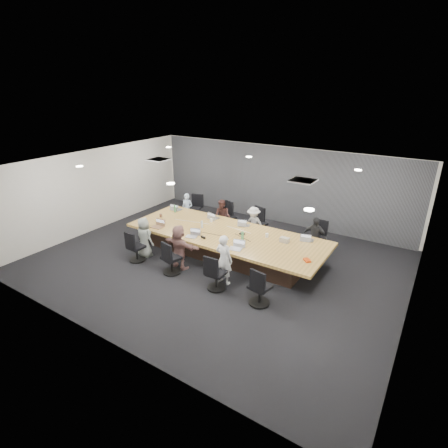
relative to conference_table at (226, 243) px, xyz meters
The scene contains 41 objects.
floor 0.64m from the conference_table, 90.00° to the right, with size 10.00×8.00×0.00m, color black.
ceiling 2.45m from the conference_table, 90.00° to the right, with size 10.00×8.00×0.00m, color white.
wall_back 3.64m from the conference_table, 90.00° to the left, with size 10.00×2.80×0.00m, color beige.
wall_front 4.61m from the conference_table, 90.00° to the right, with size 10.00×2.80×0.00m, color beige.
wall_left 5.12m from the conference_table, behind, with size 8.00×2.80×0.00m, color beige.
wall_right 5.12m from the conference_table, ahead, with size 8.00×2.80×0.00m, color beige.
curtain 3.56m from the conference_table, 90.00° to the left, with size 9.80×0.04×2.80m, color #4F5057.
conference_table is the anchor object (origin of this frame).
chair_0 3.04m from the conference_table, 146.06° to the left, with size 0.57×0.57×0.85m, color black, non-canonical shape.
chair_1 1.97m from the conference_table, 120.31° to the left, with size 0.53×0.53×0.79m, color black, non-canonical shape.
chair_2 1.71m from the conference_table, 83.13° to the left, with size 0.55×0.55×0.82m, color black, non-canonical shape.
chair_3 2.81m from the conference_table, 37.22° to the left, with size 0.52×0.52×0.77m, color black, non-canonical shape.
chair_4 2.62m from the conference_table, 139.57° to the right, with size 0.49×0.49×0.73m, color black, non-canonical shape.
chair_5 1.83m from the conference_table, 111.47° to the right, with size 0.51×0.51×0.76m, color black, non-canonical shape.
chair_6 1.88m from the conference_table, 64.74° to the right, with size 0.50×0.50×0.74m, color black, non-canonical shape.
chair_7 2.64m from the conference_table, 40.12° to the right, with size 0.52×0.52×0.77m, color black, non-canonical shape.
person_0 2.87m from the conference_table, 151.88° to the left, with size 0.43×0.28×1.17m, color #ABC0DD.
laptop_0 2.67m from the conference_table, 162.43° to the left, with size 0.34×0.23×0.02m, color #B2B2B7.
person_1 1.69m from the conference_table, 126.36° to the left, with size 0.59×0.46×1.20m, color #452622.
laptop_1 1.32m from the conference_table, 141.17° to the left, with size 0.35×0.24×0.02m, color #B2B2B7.
person_2 1.38m from the conference_table, 81.38° to the left, with size 0.76×0.44×1.18m, color #ADADAD.
laptop_2 0.90m from the conference_table, 75.64° to the left, with size 0.28×0.19×0.02m, color #B2B2B7.
person_3 2.62m from the conference_table, 31.10° to the left, with size 0.73×0.31×1.25m, color black.
laptop_3 2.40m from the conference_table, 19.67° to the left, with size 0.30×0.21×0.02m, color #B2B2B7.
person_4 2.42m from the conference_table, 145.92° to the right, with size 0.60×0.39×1.22m, color gray.
laptop_4 2.18m from the conference_table, 158.15° to the right, with size 0.35×0.24×0.02m, color #8C6647.
person_5 1.53m from the conference_table, 116.34° to the right, with size 1.19×0.38×1.29m, color #7E5551.
laptop_5 1.10m from the conference_table, 129.88° to the right, with size 0.31×0.22×0.02m, color #B2B2B7.
person_6 1.59m from the conference_table, 59.29° to the right, with size 0.49×0.32×1.35m, color silver.
laptop_6 1.18m from the conference_table, 44.93° to the right, with size 0.34×0.23×0.02m, color #B2B2B7.
bottle_green_left 2.53m from the conference_table, 166.95° to the left, with size 0.07×0.07×0.25m, color #408755.
bottle_green_right 0.87m from the conference_table, 18.17° to the right, with size 0.07×0.07×0.27m, color #408755.
bottle_clear 0.93m from the conference_table, behind, with size 0.07×0.07×0.22m, color silver.
cup_white_far 1.06m from the conference_table, 150.67° to the left, with size 0.08×0.08×0.10m, color white.
cup_white_near 1.28m from the conference_table, 17.79° to the left, with size 0.09×0.09×0.11m, color white.
mug_brown 2.54m from the conference_table, behind, with size 0.08×0.08×0.10m, color brown.
mic_left 0.90m from the conference_table, 148.67° to the right, with size 0.14×0.09×0.03m, color black.
mic_right 0.60m from the conference_table, 18.13° to the left, with size 0.15×0.10×0.03m, color black.
stapler 0.85m from the conference_table, 115.45° to the right, with size 0.17×0.04×0.06m, color black.
canvas_bag 1.80m from the conference_table, 10.56° to the left, with size 0.25×0.16×0.14m, color #AFA48D.
snack_packet 2.71m from the conference_table, ahead, with size 0.20×0.13×0.04m, color #CA3A08.
Camera 1 is at (5.07, -7.49, 4.84)m, focal length 28.00 mm.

